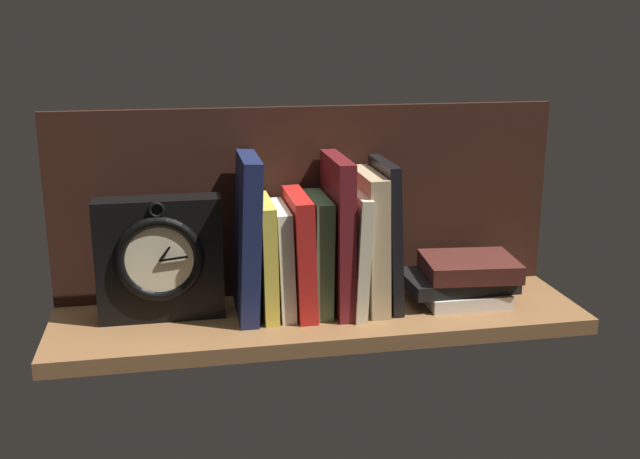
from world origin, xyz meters
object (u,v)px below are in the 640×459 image
book_yellow_seinlanguage (266,257)px  book_tan_shortstories (370,240)px  book_white_catcher (282,259)px  framed_clock (160,259)px  book_navy_bierce (247,237)px  book_red_requiem (300,253)px  book_stack_side (463,279)px  book_maroon_dawkins (338,234)px  book_green_romantic (319,253)px  book_black_skeptic (386,234)px  book_cream_twain (353,249)px

book_yellow_seinlanguage → book_tan_shortstories: 17.09cm
book_white_catcher → framed_clock: framed_clock is taller
book_navy_bierce → book_yellow_seinlanguage: (2.86, 0.00, -3.50)cm
book_navy_bierce → book_white_catcher: bearing=0.0°
book_yellow_seinlanguage → book_red_requiem: size_ratio=0.96×
book_stack_side → book_maroon_dawkins: bearing=178.0°
book_navy_bierce → book_maroon_dawkins: bearing=0.0°
book_navy_bierce → book_green_romantic: book_navy_bierce is taller
framed_clock → book_maroon_dawkins: bearing=-0.8°
book_yellow_seinlanguage → framed_clock: framed_clock is taller
book_maroon_dawkins → book_black_skeptic: bearing=0.0°
framed_clock → book_stack_side: 49.99cm
book_navy_bierce → book_green_romantic: size_ratio=1.36×
book_yellow_seinlanguage → book_maroon_dawkins: size_ratio=0.74×
book_cream_twain → book_black_skeptic: 5.96cm
book_navy_bierce → book_black_skeptic: bearing=0.0°
book_green_romantic → book_stack_side: book_green_romantic is taller
book_navy_bierce → book_stack_side: 37.08cm
book_tan_shortstories → framed_clock: (-33.51, 0.42, -1.33)cm
book_black_skeptic → framed_clock: book_black_skeptic is taller
book_red_requiem → book_stack_side: (27.64, -0.73, -5.90)cm
book_yellow_seinlanguage → book_red_requiem: (5.45, 0.00, 0.35)cm
book_yellow_seinlanguage → book_white_catcher: book_yellow_seinlanguage is taller
book_navy_bierce → book_black_skeptic: size_ratio=1.06×
book_yellow_seinlanguage → book_white_catcher: 2.61cm
book_white_catcher → book_tan_shortstories: bearing=0.0°
book_red_requiem → book_tan_shortstories: size_ratio=0.86×
book_cream_twain → book_white_catcher: bearing=180.0°
book_white_catcher → book_black_skeptic: (17.16, 0.00, 3.32)cm
framed_clock → book_tan_shortstories: bearing=-0.7°
book_yellow_seinlanguage → book_black_skeptic: bearing=0.0°
book_white_catcher → book_green_romantic: (6.07, 0.00, 0.64)cm
book_green_romantic → book_black_skeptic: (11.09, 0.00, 2.68)cm
book_white_catcher → book_green_romantic: 6.10cm
book_cream_twain → book_stack_side: (18.88, -0.73, -6.04)cm
framed_clock → book_navy_bierce: bearing=-1.8°
book_yellow_seinlanguage → book_white_catcher: size_ratio=1.06×
book_yellow_seinlanguage → book_white_catcher: bearing=0.0°
book_black_skeptic → framed_clock: 36.30cm
book_navy_bierce → framed_clock: size_ratio=1.31×
book_maroon_dawkins → book_stack_side: (21.43, -0.73, -8.77)cm
book_red_requiem → book_maroon_dawkins: (6.21, 0.00, 2.87)cm
book_green_romantic → book_tan_shortstories: (8.37, 0.00, 1.79)cm
book_tan_shortstories → book_yellow_seinlanguage: bearing=180.0°
book_navy_bierce → book_cream_twain: size_ratio=1.31×
book_yellow_seinlanguage → book_green_romantic: size_ratio=0.99×
book_navy_bierce → book_stack_side: book_navy_bierce is taller
book_cream_twain → book_stack_side: size_ratio=1.03×
book_navy_bierce → book_black_skeptic: (22.57, 0.00, -0.73)cm
book_red_requiem → book_black_skeptic: size_ratio=0.80×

